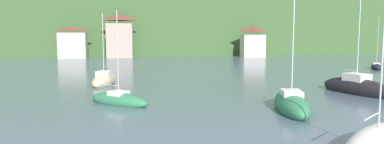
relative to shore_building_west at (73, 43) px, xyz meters
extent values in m
cube|color=#38562D|center=(23.99, 38.04, 5.83)|extent=(352.00, 63.24, 19.57)
ellipsoid|color=#264223|center=(65.42, 53.85, 2.90)|extent=(246.40, 44.27, 37.24)
cube|color=#BCB29E|center=(0.00, 0.00, -0.67)|extent=(6.99, 3.15, 6.56)
pyramid|color=brown|center=(0.00, 0.00, 3.63)|extent=(7.34, 3.31, 1.10)
cube|color=gray|center=(11.99, 0.99, 0.54)|extent=(6.72, 5.14, 8.98)
pyramid|color=brown|center=(11.99, 0.99, 6.69)|extent=(7.05, 5.39, 1.80)
cube|color=beige|center=(47.97, 0.90, -0.95)|extent=(5.96, 4.96, 6.00)
pyramid|color=brown|center=(47.97, 0.90, 3.66)|extent=(6.26, 5.21, 1.74)
cylinder|color=#B7B7BC|center=(31.93, -77.35, 1.69)|extent=(0.09, 0.09, 9.49)
cylinder|color=#ADADB2|center=(31.07, -78.09, -1.91)|extent=(1.78, 1.54, 0.08)
ellipsoid|color=black|center=(41.15, -60.37, -3.46)|extent=(4.79, 8.55, 2.18)
cylinder|color=#B7B7BC|center=(41.15, -60.37, 1.96)|extent=(0.10, 0.10, 9.65)
cylinder|color=#ADADB2|center=(40.65, -58.83, -1.71)|extent=(1.09, 3.12, 0.09)
cube|color=silver|center=(41.15, -60.37, -2.40)|extent=(2.26, 2.68, 0.92)
ellipsoid|color=#2D754C|center=(31.48, -67.48, -3.52)|extent=(3.65, 7.95, 1.92)
cylinder|color=#B7B7BC|center=(31.48, -67.48, 1.30)|extent=(0.09, 0.09, 8.58)
cylinder|color=#ADADB2|center=(31.73, -66.12, -1.96)|extent=(0.58, 2.73, 0.08)
cube|color=silver|center=(31.48, -67.48, -2.67)|extent=(1.77, 2.20, 0.64)
ellipsoid|color=#2D754C|center=(17.93, -63.48, -3.63)|extent=(5.91, 5.12, 1.41)
cylinder|color=#B7B7BC|center=(17.93, -63.48, 0.35)|extent=(0.07, 0.07, 7.18)
cylinder|color=#ADADB2|center=(16.99, -62.75, -2.38)|extent=(1.92, 1.51, 0.07)
cube|color=silver|center=(17.93, -63.48, -3.03)|extent=(1.94, 1.91, 0.43)
ellipsoid|color=black|center=(59.63, -36.19, -3.65)|extent=(4.40, 6.14, 1.35)
cylinder|color=#B7B7BC|center=(59.63, -36.19, 0.92)|extent=(0.07, 0.07, 8.38)
cylinder|color=#ADADB2|center=(60.22, -35.13, -2.27)|extent=(1.23, 2.14, 0.07)
cube|color=silver|center=(59.63, -36.19, -3.09)|extent=(1.84, 2.17, 0.37)
ellipsoid|color=#CCBC8E|center=(15.00, -51.12, -3.55)|extent=(3.07, 6.60, 1.77)
cylinder|color=#B7B7BC|center=(15.00, -51.12, 0.72)|extent=(0.08, 0.08, 7.58)
cylinder|color=#ADADB2|center=(14.80, -52.37, -2.16)|extent=(0.47, 2.51, 0.07)
cube|color=silver|center=(15.00, -51.12, -2.69)|extent=(1.78, 1.90, 0.74)
camera|label=1|loc=(20.98, -93.03, 1.82)|focal=32.59mm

